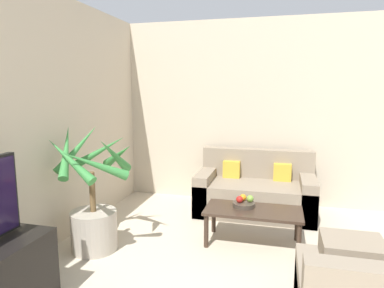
{
  "coord_description": "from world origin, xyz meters",
  "views": [
    {
      "loc": [
        -0.82,
        0.58,
        1.69
      ],
      "look_at": [
        -1.9,
        4.75,
        1.0
      ],
      "focal_mm": 32.0,
      "sensor_mm": 36.0,
      "label": 1
    }
  ],
  "objects_px": {
    "sofa_loveseat": "(255,193)",
    "apple_green": "(250,199)",
    "orange_fruit": "(243,197)",
    "fruit_bowl": "(244,205)",
    "apple_red": "(240,199)",
    "coffee_table": "(253,214)",
    "ottoman": "(352,261)",
    "potted_palm": "(93,207)"
  },
  "relations": [
    {
      "from": "apple_red",
      "to": "apple_green",
      "type": "height_order",
      "value": "apple_green"
    },
    {
      "from": "fruit_bowl",
      "to": "apple_green",
      "type": "distance_m",
      "value": 0.1
    },
    {
      "from": "sofa_loveseat",
      "to": "ottoman",
      "type": "relative_size",
      "value": 3.01
    },
    {
      "from": "potted_palm",
      "to": "ottoman",
      "type": "relative_size",
      "value": 2.56
    },
    {
      "from": "apple_red",
      "to": "ottoman",
      "type": "relative_size",
      "value": 0.15
    },
    {
      "from": "potted_palm",
      "to": "apple_green",
      "type": "relative_size",
      "value": 17.13
    },
    {
      "from": "coffee_table",
      "to": "apple_red",
      "type": "bearing_deg",
      "value": 164.04
    },
    {
      "from": "sofa_loveseat",
      "to": "apple_green",
      "type": "relative_size",
      "value": 20.09
    },
    {
      "from": "fruit_bowl",
      "to": "apple_red",
      "type": "relative_size",
      "value": 3.23
    },
    {
      "from": "coffee_table",
      "to": "apple_red",
      "type": "height_order",
      "value": "apple_red"
    },
    {
      "from": "apple_red",
      "to": "apple_green",
      "type": "bearing_deg",
      "value": 25.08
    },
    {
      "from": "apple_red",
      "to": "ottoman",
      "type": "height_order",
      "value": "apple_red"
    },
    {
      "from": "fruit_bowl",
      "to": "ottoman",
      "type": "xyz_separation_m",
      "value": [
        1.01,
        -0.62,
        -0.22
      ]
    },
    {
      "from": "sofa_loveseat",
      "to": "coffee_table",
      "type": "height_order",
      "value": "sofa_loveseat"
    },
    {
      "from": "sofa_loveseat",
      "to": "coffee_table",
      "type": "xyz_separation_m",
      "value": [
        0.05,
        -0.99,
        0.06
      ]
    },
    {
      "from": "apple_red",
      "to": "ottoman",
      "type": "xyz_separation_m",
      "value": [
        1.06,
        -0.6,
        -0.28
      ]
    },
    {
      "from": "fruit_bowl",
      "to": "orange_fruit",
      "type": "xyz_separation_m",
      "value": [
        -0.02,
        0.06,
        0.06
      ]
    },
    {
      "from": "orange_fruit",
      "to": "ottoman",
      "type": "relative_size",
      "value": 0.15
    },
    {
      "from": "potted_palm",
      "to": "ottoman",
      "type": "height_order",
      "value": "potted_palm"
    },
    {
      "from": "potted_palm",
      "to": "coffee_table",
      "type": "height_order",
      "value": "potted_palm"
    },
    {
      "from": "sofa_loveseat",
      "to": "coffee_table",
      "type": "bearing_deg",
      "value": -87.07
    },
    {
      "from": "apple_green",
      "to": "orange_fruit",
      "type": "bearing_deg",
      "value": 161.13
    },
    {
      "from": "fruit_bowl",
      "to": "apple_red",
      "type": "height_order",
      "value": "apple_red"
    },
    {
      "from": "apple_red",
      "to": "apple_green",
      "type": "relative_size",
      "value": 0.98
    },
    {
      "from": "orange_fruit",
      "to": "fruit_bowl",
      "type": "bearing_deg",
      "value": -75.39
    },
    {
      "from": "sofa_loveseat",
      "to": "orange_fruit",
      "type": "relative_size",
      "value": 20.68
    },
    {
      "from": "potted_palm",
      "to": "coffee_table",
      "type": "distance_m",
      "value": 1.71
    },
    {
      "from": "ottoman",
      "to": "potted_palm",
      "type": "bearing_deg",
      "value": -179.87
    },
    {
      "from": "potted_palm",
      "to": "coffee_table",
      "type": "bearing_deg",
      "value": 19.19
    },
    {
      "from": "orange_fruit",
      "to": "ottoman",
      "type": "height_order",
      "value": "orange_fruit"
    },
    {
      "from": "ottoman",
      "to": "orange_fruit",
      "type": "bearing_deg",
      "value": 146.59
    },
    {
      "from": "potted_palm",
      "to": "ottoman",
      "type": "distance_m",
      "value": 2.53
    },
    {
      "from": "apple_green",
      "to": "fruit_bowl",
      "type": "bearing_deg",
      "value": -152.24
    },
    {
      "from": "potted_palm",
      "to": "fruit_bowl",
      "type": "distance_m",
      "value": 1.63
    },
    {
      "from": "sofa_loveseat",
      "to": "apple_red",
      "type": "distance_m",
      "value": 0.97
    },
    {
      "from": "potted_palm",
      "to": "apple_red",
      "type": "xyz_separation_m",
      "value": [
        1.46,
        0.61,
        0.01
      ]
    },
    {
      "from": "potted_palm",
      "to": "fruit_bowl",
      "type": "bearing_deg",
      "value": 22.54
    },
    {
      "from": "coffee_table",
      "to": "apple_red",
      "type": "relative_size",
      "value": 13.6
    },
    {
      "from": "coffee_table",
      "to": "orange_fruit",
      "type": "bearing_deg",
      "value": 135.39
    },
    {
      "from": "sofa_loveseat",
      "to": "apple_red",
      "type": "relative_size",
      "value": 20.44
    },
    {
      "from": "potted_palm",
      "to": "sofa_loveseat",
      "type": "height_order",
      "value": "potted_palm"
    },
    {
      "from": "ottoman",
      "to": "fruit_bowl",
      "type": "bearing_deg",
      "value": 148.66
    }
  ]
}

